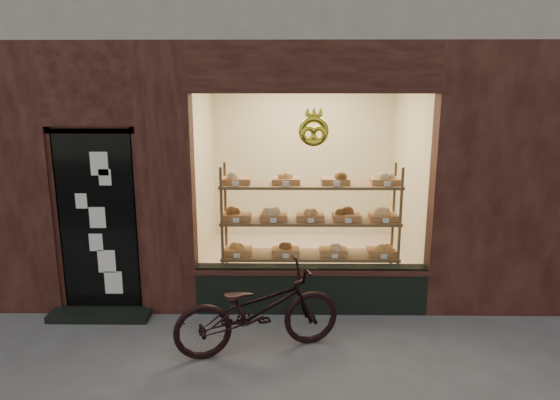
{
  "coord_description": "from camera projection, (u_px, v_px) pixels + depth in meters",
  "views": [
    {
      "loc": [
        0.15,
        -3.42,
        2.63
      ],
      "look_at": [
        0.08,
        2.0,
        1.39
      ],
      "focal_mm": 32.0,
      "sensor_mm": 36.0,
      "label": 1
    }
  ],
  "objects": [
    {
      "name": "bicycle",
      "position": [
        258.0,
        310.0,
        4.99
      ],
      "size": [
        1.79,
        1.06,
        0.89
      ],
      "primitive_type": "imported",
      "rotation": [
        0.0,
        0.0,
        1.87
      ],
      "color": "black",
      "rests_on": "ground"
    },
    {
      "name": "display_shelf",
      "position": [
        310.0,
        231.0,
        6.21
      ],
      "size": [
        2.2,
        0.45,
        1.7
      ],
      "color": "brown",
      "rests_on": "ground"
    }
  ]
}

